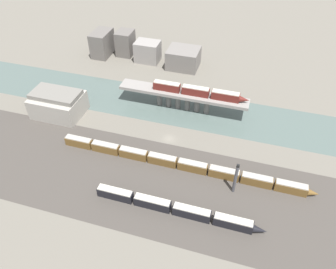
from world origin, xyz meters
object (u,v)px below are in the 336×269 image
object	(u,v)px
train_on_bridge	(199,92)
signal_tower	(235,179)
train_yard_near	(176,209)
train_yard_mid	(181,164)
warehouse_building	(58,103)

from	to	relation	value
train_on_bridge	signal_tower	world-z (taller)	signal_tower
train_on_bridge	train_yard_near	world-z (taller)	train_on_bridge
train_yard_near	train_yard_mid	bearing A→B (deg)	100.71
train_yard_mid	train_on_bridge	bearing A→B (deg)	92.61
warehouse_building	signal_tower	world-z (taller)	signal_tower
train_on_bridge	train_yard_mid	size ratio (longest dim) A/B	0.44
train_yard_near	signal_tower	size ratio (longest dim) A/B	4.26
train_yard_near	warehouse_building	distance (m)	72.78
signal_tower	train_on_bridge	bearing A→B (deg)	118.05
train_yard_near	signal_tower	distance (m)	22.04
train_yard_near	warehouse_building	world-z (taller)	warehouse_building
train_yard_near	signal_tower	xyz separation A→B (m)	(16.44, 14.00, 4.43)
train_on_bridge	signal_tower	size ratio (longest dim) A/B	3.18
train_yard_mid	warehouse_building	size ratio (longest dim) A/B	4.52
train_on_bridge	warehouse_building	size ratio (longest dim) A/B	1.98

